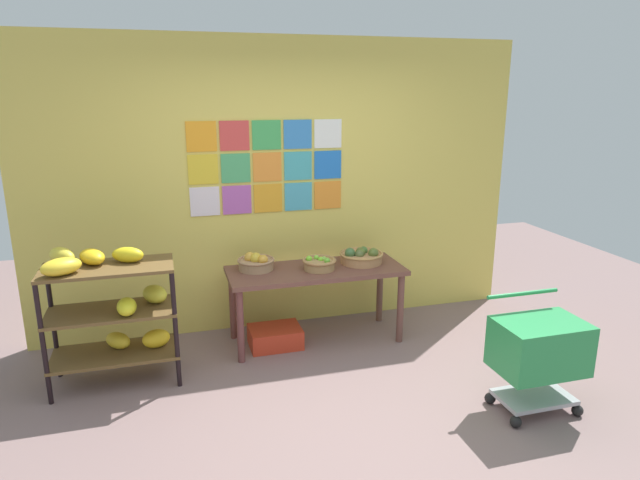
{
  "coord_description": "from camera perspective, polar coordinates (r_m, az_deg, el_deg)",
  "views": [
    {
      "loc": [
        -1.07,
        -3.1,
        2.2
      ],
      "look_at": [
        0.11,
        0.98,
        1.05
      ],
      "focal_mm": 31.32,
      "sensor_mm": 36.0,
      "label": 1
    }
  ],
  "objects": [
    {
      "name": "shopping_cart",
      "position": [
        4.2,
        21.46,
        -10.4
      ],
      "size": [
        0.6,
        0.45,
        0.81
      ],
      "rotation": [
        0.0,
        0.0,
        0.14
      ],
      "color": "black",
      "rests_on": "ground"
    },
    {
      "name": "back_wall_with_art",
      "position": [
        5.17,
        -3.93,
        5.47
      ],
      "size": [
        4.58,
        0.07,
        2.66
      ],
      "color": "#DAC455",
      "rests_on": "ground"
    },
    {
      "name": "fruit_basket_back_right",
      "position": [
        4.86,
        -0.08,
        -2.39
      ],
      "size": [
        0.3,
        0.3,
        0.12
      ],
      "color": "#A9814F",
      "rests_on": "display_table"
    },
    {
      "name": "produce_crate_under_table",
      "position": [
        5.02,
        -4.6,
        -9.82
      ],
      "size": [
        0.45,
        0.33,
        0.17
      ],
      "primitive_type": "cube",
      "color": "red",
      "rests_on": "ground"
    },
    {
      "name": "fruit_basket_centre",
      "position": [
        5.06,
        4.24,
        -1.67
      ],
      "size": [
        0.4,
        0.4,
        0.15
      ],
      "color": "tan",
      "rests_on": "display_table"
    },
    {
      "name": "display_table",
      "position": [
        4.93,
        -0.43,
        -3.89
      ],
      "size": [
        1.55,
        0.61,
        0.68
      ],
      "color": "brown",
      "rests_on": "ground"
    },
    {
      "name": "banana_shelf_unit",
      "position": [
        4.5,
        -20.53,
        -5.84
      ],
      "size": [
        0.94,
        0.55,
        1.07
      ],
      "color": "black",
      "rests_on": "ground"
    },
    {
      "name": "fruit_basket_left",
      "position": [
        4.89,
        -6.57,
        -2.3
      ],
      "size": [
        0.32,
        0.32,
        0.16
      ],
      "color": "#A47E59",
      "rests_on": "display_table"
    },
    {
      "name": "ground",
      "position": [
        3.95,
        2.59,
        -18.68
      ],
      "size": [
        9.7,
        9.7,
        0.0
      ],
      "primitive_type": "plane",
      "color": "#7F6563"
    }
  ]
}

